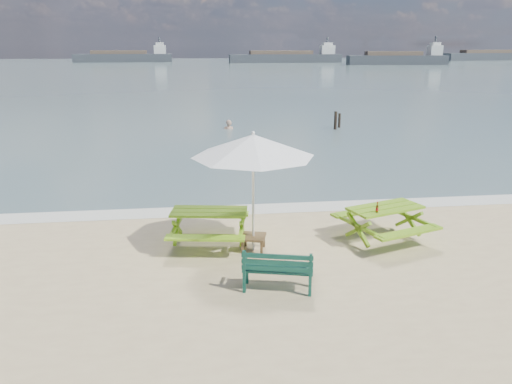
{
  "coord_description": "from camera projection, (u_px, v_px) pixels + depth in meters",
  "views": [
    {
      "loc": [
        -1.93,
        -8.98,
        4.59
      ],
      "look_at": [
        -0.45,
        3.0,
        1.0
      ],
      "focal_mm": 35.0,
      "sensor_mm": 36.0,
      "label": 1
    }
  ],
  "objects": [
    {
      "name": "mooring_pilings",
      "position": [
        337.0,
        122.0,
        28.07
      ],
      "size": [
        0.56,
        0.76,
        1.2
      ],
      "color": "black",
      "rests_on": "ground"
    },
    {
      "name": "side_table",
      "position": [
        253.0,
        242.0,
        11.52
      ],
      "size": [
        0.67,
        0.67,
        0.36
      ],
      "color": "brown",
      "rests_on": "ground"
    },
    {
      "name": "swimmer",
      "position": [
        229.0,
        136.0,
        28.25
      ],
      "size": [
        0.75,
        0.56,
        1.86
      ],
      "color": "tan",
      "rests_on": "ground"
    },
    {
      "name": "sea",
      "position": [
        203.0,
        70.0,
        90.93
      ],
      "size": [
        300.0,
        300.0,
        0.0
      ],
      "primitive_type": "plane",
      "color": "slate",
      "rests_on": "ground"
    },
    {
      "name": "picnic_table_left",
      "position": [
        210.0,
        228.0,
        11.81
      ],
      "size": [
        2.05,
        2.21,
        0.84
      ],
      "color": "#7DB51B",
      "rests_on": "ground"
    },
    {
      "name": "cargo_ships",
      "position": [
        398.0,
        58.0,
        130.42
      ],
      "size": [
        163.05,
        34.14,
        4.4
      ],
      "color": "#373B41",
      "rests_on": "ground"
    },
    {
      "name": "patio_umbrella",
      "position": [
        253.0,
        146.0,
        10.87
      ],
      "size": [
        3.36,
        3.36,
        2.71
      ],
      "color": "silver",
      "rests_on": "ground"
    },
    {
      "name": "picnic_table_right",
      "position": [
        384.0,
        224.0,
        12.04
      ],
      "size": [
        2.35,
        2.47,
        0.85
      ],
      "color": "#699917",
      "rests_on": "ground"
    },
    {
      "name": "park_bench",
      "position": [
        278.0,
        277.0,
        9.64
      ],
      "size": [
        1.41,
        0.76,
        0.83
      ],
      "color": "#0F3E31",
      "rests_on": "ground"
    },
    {
      "name": "foam_strip",
      "position": [
        264.0,
        209.0,
        14.45
      ],
      "size": [
        22.0,
        0.9,
        0.01
      ],
      "primitive_type": "cube",
      "color": "silver",
      "rests_on": "ground"
    },
    {
      "name": "beer_bottle",
      "position": [
        377.0,
        209.0,
        11.5
      ],
      "size": [
        0.06,
        0.06,
        0.25
      ],
      "color": "brown",
      "rests_on": "picnic_table_right"
    }
  ]
}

